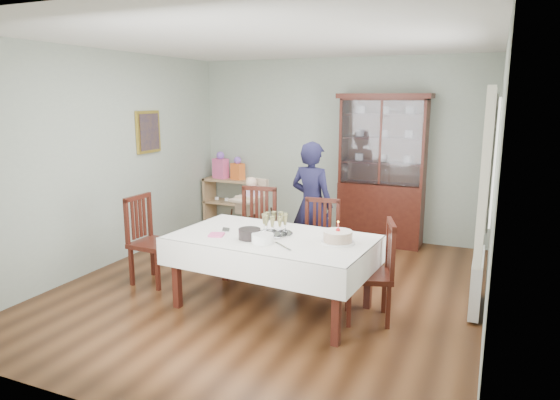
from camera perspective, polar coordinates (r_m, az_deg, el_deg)
The scene contains 25 objects.
floor at distance 5.76m, azimuth -1.11°, elevation -9.98°, with size 5.00×5.00×0.00m, color #593319.
room_shell at distance 5.85m, azimuth 1.00°, elevation 7.55°, with size 5.00×5.00×5.00m.
dining_table at distance 5.12m, azimuth -0.88°, elevation -8.22°, with size 2.08×1.30×0.76m.
china_cabinet at distance 7.35m, azimuth 11.60°, elevation 3.62°, with size 1.30×0.48×2.18m.
sideboard at distance 8.36m, azimuth -5.58°, elevation -0.26°, with size 0.90×0.38×0.80m.
picture_frame at distance 7.22m, azimuth -14.83°, elevation 7.54°, with size 0.04×0.48×0.58m, color gold.
window at distance 5.20m, azimuth 23.25°, elevation 4.36°, with size 0.04×1.02×1.22m, color white.
curtain_left at distance 4.60m, azimuth 22.34°, elevation 2.32°, with size 0.07×0.30×1.55m, color silver.
curtain_right at distance 5.83m, azimuth 22.64°, elevation 4.12°, with size 0.07×0.30×1.55m, color silver.
radiator at distance 5.48m, azimuth 21.56°, elevation -8.64°, with size 0.10×0.80×0.55m, color white.
chair_far_left at distance 6.18m, azimuth -2.92°, elevation -5.44°, with size 0.52×0.52×1.04m.
chair_far_right at distance 5.85m, azimuth 4.36°, elevation -6.68°, with size 0.47×0.47×0.96m.
chair_end_left at distance 6.01m, azimuth -14.27°, elevation -6.36°, with size 0.47×0.47×1.02m.
chair_end_right at distance 4.97m, azimuth 10.17°, elevation -10.19°, with size 0.56×0.56×0.99m.
woman at distance 6.27m, azimuth 3.64°, elevation -0.56°, with size 0.58×0.38×1.60m, color black.
high_chair at distance 6.95m, azimuth -3.24°, elevation -2.60°, with size 0.56×0.56×1.06m.
champagne_tray at distance 5.04m, azimuth -0.58°, elevation -3.22°, with size 0.36×0.36×0.22m.
birthday_cake at distance 4.80m, azimuth 6.63°, elevation -4.24°, with size 0.32×0.32×0.22m.
plate_stack_dark at distance 4.91m, azimuth -3.50°, elevation -3.88°, with size 0.22×0.22×0.10m, color black.
plate_stack_white at distance 4.77m, azimuth -1.99°, elevation -4.42°, with size 0.21×0.21×0.09m, color white.
napkin_stack at distance 5.06m, azimuth -7.28°, elevation -3.96°, with size 0.14×0.14×0.02m, color #E1528D.
cutlery at distance 5.28m, azimuth -6.52°, elevation -3.33°, with size 0.10×0.15×0.01m, color silver, non-canonical shape.
cake_knife at distance 4.66m, azimuth 0.34°, elevation -5.31°, with size 0.29×0.03×0.01m, color silver.
gift_bag_pink at distance 8.33m, azimuth -6.81°, elevation 3.84°, with size 0.26×0.20×0.44m.
gift_bag_orange at distance 8.18m, azimuth -4.85°, elevation 3.52°, with size 0.24×0.20×0.37m.
Camera 1 is at (2.22, -4.87, 2.14)m, focal length 32.00 mm.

